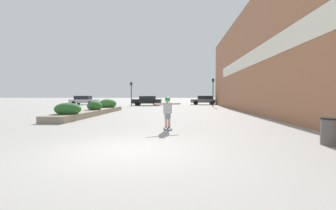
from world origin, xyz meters
The scene contains 11 objects.
ground_plane centered at (0.00, 0.00, 0.00)m, with size 300.00×300.00×0.00m, color gray.
building_wall_right centered at (7.73, 15.10, 4.82)m, with size 0.67×34.92×9.65m.
planter_box centered at (-5.35, 11.51, 0.41)m, with size 1.77×11.50×1.18m.
skateboard centered at (1.01, 3.89, 0.07)m, with size 0.45×0.62×0.10m.
skateboarder centered at (1.01, 3.89, 0.92)m, with size 1.16×0.63×1.35m.
trash_bin centered at (6.16, 1.09, 0.42)m, with size 0.61×0.61×0.83m.
car_leftmost centered at (-3.63, 28.45, 0.77)m, with size 4.45×1.96×1.45m.
car_center_left centered at (5.50, 32.38, 0.80)m, with size 4.42×1.97×1.50m.
car_center_right centered at (-14.81, 31.07, 0.77)m, with size 4.50×2.03×1.48m.
traffic_light_left centered at (-5.33, 25.00, 2.30)m, with size 0.28×0.30×3.37m.
traffic_light_right centered at (5.87, 24.38, 2.55)m, with size 0.28×0.30×3.79m.
Camera 1 is at (1.60, -5.92, 1.50)m, focal length 24.00 mm.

